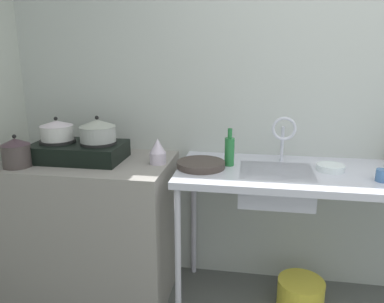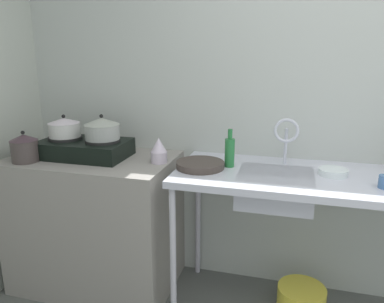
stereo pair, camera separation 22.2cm
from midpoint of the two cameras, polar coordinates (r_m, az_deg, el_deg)
wall_back at (r=2.55m, az=22.68°, el=7.67°), size 5.42×0.10×2.60m
counter_concrete at (r=2.64m, az=-17.53°, el=-10.84°), size 1.06×0.65×0.91m
counter_sink at (r=2.24m, az=15.61°, el=-4.58°), size 1.59×0.65×0.91m
stove at (r=2.49m, az=-19.43°, el=0.07°), size 0.57×0.34×0.13m
pot_on_left_burner at (r=2.53m, az=-22.40°, el=3.03°), size 0.20×0.20×0.15m
pot_on_right_burner at (r=2.39m, az=-16.85°, el=3.08°), size 0.22×0.22×0.16m
pot_beside_stove at (r=2.48m, az=-27.68°, el=-0.17°), size 0.17×0.17×0.20m
percolator at (r=2.28m, az=-8.05°, el=-0.03°), size 0.10×0.10×0.16m
sink_basin at (r=2.21m, az=9.85°, el=-5.13°), size 0.42×0.36×0.18m
faucet at (r=2.28m, az=11.17°, el=2.97°), size 0.14×0.08×0.29m
frying_pan at (r=2.20m, az=-1.52°, el=-2.05°), size 0.28×0.28×0.04m
cup_by_rack at (r=2.16m, az=24.48°, el=-3.39°), size 0.07×0.07×0.07m
small_bowl_on_drainboard at (r=2.25m, az=17.82°, el=-2.39°), size 0.16×0.16×0.04m
bottle_by_sink at (r=2.22m, az=2.92°, el=0.09°), size 0.06×0.06×0.23m
bucket_on_floor at (r=2.57m, az=13.74°, el=-20.54°), size 0.29×0.29×0.19m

